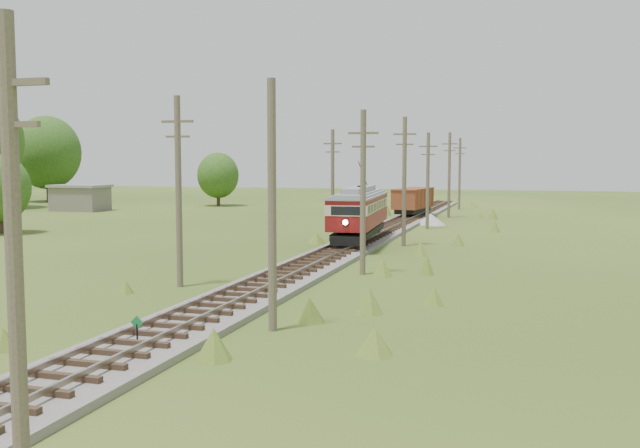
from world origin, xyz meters
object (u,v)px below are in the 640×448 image
(gondola, at_px, (413,200))
(gravel_pile, at_px, (432,219))
(switch_marker, at_px, (137,329))
(streetcar, at_px, (359,209))

(gondola, height_order, gravel_pile, gondola)
(switch_marker, distance_m, gondola, 53.29)
(streetcar, distance_m, gravel_pile, 17.77)
(gravel_pile, bearing_deg, streetcar, -99.05)
(switch_marker, relative_size, streetcar, 0.09)
(switch_marker, bearing_deg, gondola, 89.78)
(switch_marker, height_order, streetcar, streetcar)
(gondola, xyz_separation_m, gravel_pile, (2.78, -6.37, -1.47))
(gondola, bearing_deg, gravel_pile, -60.18)
(switch_marker, xyz_separation_m, gravel_pile, (2.98, 46.90, -0.15))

